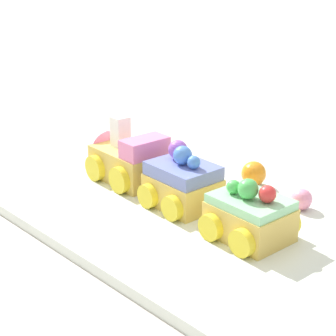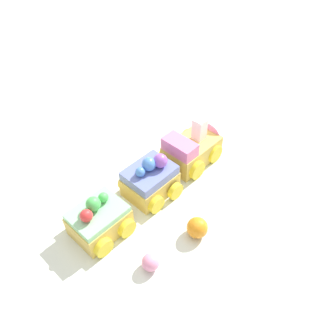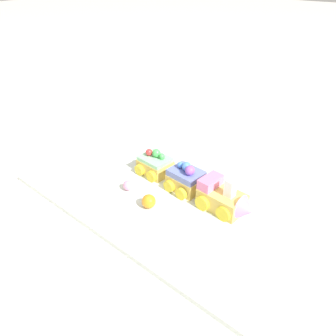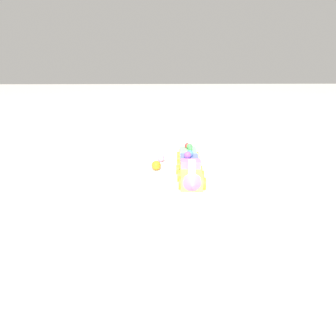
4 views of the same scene
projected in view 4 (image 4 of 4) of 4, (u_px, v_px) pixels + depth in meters
The scene contains 7 objects.
ground_plane at pixel (178, 177), 0.81m from camera, with size 10.00×10.00×0.00m, color beige.
display_board at pixel (178, 175), 0.81m from camera, with size 0.71×0.37×0.01m, color silver.
cake_train_locomotive at pixel (191, 178), 0.71m from camera, with size 0.12×0.08×0.08m.
cake_car_blueberry at pixel (189, 164), 0.81m from camera, with size 0.08×0.08×0.07m.
cake_car_mint at pixel (188, 155), 0.91m from camera, with size 0.08×0.08×0.06m.
gumball_pink at pixel (161, 158), 0.91m from camera, with size 0.02×0.02×0.02m, color pink.
gumball_orange at pixel (156, 165), 0.83m from camera, with size 0.03×0.03×0.03m, color orange.
Camera 4 is at (0.74, -0.05, 0.32)m, focal length 28.00 mm.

